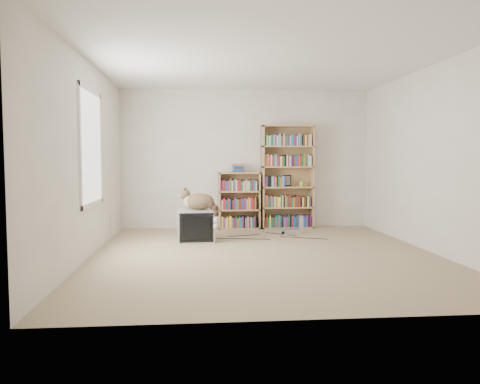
{
  "coord_description": "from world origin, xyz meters",
  "views": [
    {
      "loc": [
        -0.86,
        -6.0,
        1.25
      ],
      "look_at": [
        -0.24,
        1.0,
        0.76
      ],
      "focal_mm": 35.0,
      "sensor_mm": 36.0,
      "label": 1
    }
  ],
  "objects": [
    {
      "name": "green_mug",
      "position": [
        1.0,
        2.34,
        0.8
      ],
      "size": [
        0.08,
        0.08,
        0.09
      ],
      "primitive_type": "cylinder",
      "color": "#91BA35",
      "rests_on": "bookcase_tall"
    },
    {
      "name": "cat",
      "position": [
        -0.82,
        1.14,
        0.57
      ],
      "size": [
        0.66,
        0.62,
        0.56
      ],
      "rotation": [
        0.0,
        0.0,
        -0.23
      ],
      "color": "#332415",
      "rests_on": "crt_tv"
    },
    {
      "name": "wall_right",
      "position": [
        2.25,
        0.0,
        1.25
      ],
      "size": [
        0.02,
        5.0,
        2.5
      ],
      "primitive_type": "cube",
      "color": "white",
      "rests_on": "floor"
    },
    {
      "name": "wall_front",
      "position": [
        0.0,
        -2.5,
        1.25
      ],
      "size": [
        4.5,
        0.02,
        2.5
      ],
      "primitive_type": "cube",
      "color": "white",
      "rests_on": "floor"
    },
    {
      "name": "window",
      "position": [
        -2.24,
        0.2,
        1.4
      ],
      "size": [
        0.02,
        1.22,
        1.52
      ],
      "primitive_type": "cube",
      "color": "white",
      "rests_on": "wall_left"
    },
    {
      "name": "floor",
      "position": [
        0.0,
        0.0,
        0.0
      ],
      "size": [
        4.5,
        5.0,
        0.01
      ],
      "primitive_type": "cube",
      "color": "tan",
      "rests_on": "ground"
    },
    {
      "name": "wall_left",
      "position": [
        -2.25,
        0.0,
        1.25
      ],
      "size": [
        0.02,
        5.0,
        2.5
      ],
      "primitive_type": "cube",
      "color": "white",
      "rests_on": "floor"
    },
    {
      "name": "crt_tv",
      "position": [
        -0.91,
        1.12,
        0.24
      ],
      "size": [
        0.58,
        0.53,
        0.48
      ],
      "rotation": [
        0.0,
        0.0,
        0.07
      ],
      "color": "#9E9DA0",
      "rests_on": "floor"
    },
    {
      "name": "bookcase_short",
      "position": [
        -0.13,
        2.36,
        0.47
      ],
      "size": [
        0.74,
        0.3,
        1.01
      ],
      "color": "tan",
      "rests_on": "floor"
    },
    {
      "name": "bookcase_tall",
      "position": [
        0.74,
        2.36,
        0.88
      ],
      "size": [
        0.93,
        0.3,
        1.85
      ],
      "color": "tan",
      "rests_on": "floor"
    },
    {
      "name": "framed_print",
      "position": [
        0.75,
        2.44,
        0.86
      ],
      "size": [
        0.16,
        0.05,
        0.21
      ],
      "primitive_type": "cube",
      "rotation": [
        -0.17,
        0.0,
        0.0
      ],
      "color": "black",
      "rests_on": "bookcase_tall"
    },
    {
      "name": "dvd_player",
      "position": [
        0.67,
        1.68,
        0.04
      ],
      "size": [
        0.39,
        0.34,
        0.08
      ],
      "primitive_type": "cube",
      "rotation": [
        0.0,
        0.0,
        0.34
      ],
      "color": "#BCBCC1",
      "rests_on": "floor"
    },
    {
      "name": "book_stack",
      "position": [
        -0.16,
        2.37,
        1.09
      ],
      "size": [
        0.22,
        0.28,
        0.15
      ],
      "primitive_type": "cube",
      "color": "red",
      "rests_on": "bookcase_short"
    },
    {
      "name": "wall_outlet",
      "position": [
        -2.24,
        1.47,
        0.32
      ],
      "size": [
        0.01,
        0.08,
        0.13
      ],
      "primitive_type": "cube",
      "color": "silver",
      "rests_on": "wall_left"
    },
    {
      "name": "ceiling",
      "position": [
        0.0,
        0.0,
        2.5
      ],
      "size": [
        4.5,
        5.0,
        0.02
      ],
      "primitive_type": "cube",
      "color": "white",
      "rests_on": "wall_back"
    },
    {
      "name": "floor_cables",
      "position": [
        0.28,
        1.34,
        0.0
      ],
      "size": [
        1.2,
        0.7,
        0.01
      ],
      "primitive_type": null,
      "color": "black",
      "rests_on": "floor"
    },
    {
      "name": "wall_back",
      "position": [
        0.0,
        2.5,
        1.25
      ],
      "size": [
        4.5,
        0.02,
        2.5
      ],
      "primitive_type": "cube",
      "color": "white",
      "rests_on": "floor"
    }
  ]
}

